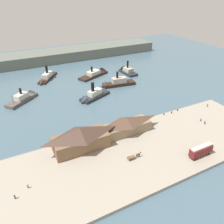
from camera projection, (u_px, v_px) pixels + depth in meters
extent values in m
plane|color=#476070|center=(119.00, 123.00, 101.43)|extent=(320.00, 320.00, 0.00)
cube|color=#9E9384|center=(146.00, 150.00, 84.17)|extent=(110.00, 36.00, 1.20)
cube|color=gray|center=(123.00, 126.00, 98.41)|extent=(110.00, 0.80, 1.00)
cube|color=brown|center=(81.00, 142.00, 82.99)|extent=(20.55, 9.02, 5.55)
pyramid|color=#473328|center=(80.00, 132.00, 80.77)|extent=(20.96, 9.47, 3.40)
cube|color=#847056|center=(126.00, 128.00, 92.26)|extent=(20.49, 7.12, 4.29)
pyramid|color=brown|center=(127.00, 121.00, 90.50)|extent=(20.90, 7.47, 2.78)
cube|color=maroon|center=(201.00, 151.00, 79.26)|extent=(9.30, 2.49, 2.90)
cube|color=beige|center=(202.00, 147.00, 78.41)|extent=(8.93, 1.74, 0.50)
cylinder|color=black|center=(204.00, 150.00, 82.45)|extent=(0.90, 0.18, 0.90)
cylinder|color=black|center=(209.00, 154.00, 80.54)|extent=(0.90, 0.18, 0.90)
cylinder|color=black|center=(191.00, 155.00, 79.87)|extent=(0.90, 0.18, 0.90)
cylinder|color=black|center=(196.00, 160.00, 77.95)|extent=(0.90, 0.18, 0.90)
cube|color=brown|center=(131.00, 157.00, 78.32)|extent=(2.64, 1.26, 0.50)
cylinder|color=#4C3828|center=(129.00, 158.00, 78.61)|extent=(1.20, 0.10, 1.20)
cylinder|color=#4C3828|center=(130.00, 160.00, 77.65)|extent=(1.20, 0.10, 1.20)
ellipsoid|color=#473323|center=(138.00, 155.00, 79.28)|extent=(2.00, 0.70, 0.90)
ellipsoid|color=#473323|center=(141.00, 152.00, 79.44)|extent=(0.70, 0.32, 0.44)
cylinder|color=#473323|center=(139.00, 155.00, 79.97)|extent=(0.16, 0.16, 1.00)
cylinder|color=#473323|center=(140.00, 156.00, 79.66)|extent=(0.16, 0.16, 1.00)
cylinder|color=#473323|center=(136.00, 156.00, 79.49)|extent=(0.16, 0.16, 1.00)
cylinder|color=#473323|center=(137.00, 157.00, 79.18)|extent=(0.16, 0.16, 1.00)
cylinder|color=#3D4C42|center=(207.00, 105.00, 112.43)|extent=(0.42, 0.42, 1.44)
sphere|color=#CCA889|center=(208.00, 104.00, 112.01)|extent=(0.26, 0.26, 0.26)
cylinder|color=#33384C|center=(201.00, 120.00, 100.57)|extent=(0.38, 0.38, 1.30)
sphere|color=#CCA889|center=(201.00, 118.00, 100.18)|extent=(0.24, 0.24, 0.24)
cylinder|color=#6B5B4C|center=(28.00, 186.00, 67.29)|extent=(0.40, 0.40, 1.36)
sphere|color=#CCA889|center=(27.00, 184.00, 66.89)|extent=(0.25, 0.25, 0.25)
cylinder|color=#33384C|center=(205.00, 122.00, 98.44)|extent=(0.44, 0.44, 1.49)
sphere|color=#CCA889|center=(205.00, 121.00, 98.00)|extent=(0.27, 0.27, 0.27)
cylinder|color=#3D4C42|center=(15.00, 197.00, 63.88)|extent=(0.43, 0.43, 1.46)
sphere|color=#CCA889|center=(14.00, 195.00, 63.45)|extent=(0.27, 0.27, 0.27)
cylinder|color=black|center=(172.00, 112.00, 106.85)|extent=(0.44, 0.44, 0.90)
cylinder|color=black|center=(178.00, 110.00, 108.96)|extent=(0.44, 0.44, 0.90)
cylinder|color=black|center=(164.00, 114.00, 105.43)|extent=(0.44, 0.44, 0.90)
cube|color=black|center=(119.00, 84.00, 139.35)|extent=(21.01, 8.53, 1.95)
cone|color=black|center=(104.00, 86.00, 136.42)|extent=(4.35, 5.66, 5.20)
cube|color=#B2A893|center=(119.00, 80.00, 138.08)|extent=(9.51, 5.50, 3.16)
cylinder|color=black|center=(117.00, 75.00, 135.92)|extent=(1.31, 1.31, 4.07)
cube|color=#23282D|center=(95.00, 96.00, 124.41)|extent=(19.35, 12.71, 1.63)
cone|color=#23282D|center=(83.00, 102.00, 118.30)|extent=(5.17, 6.34, 5.49)
cube|color=silver|center=(95.00, 92.00, 123.28)|extent=(8.97, 6.54, 2.87)
cylinder|color=black|center=(93.00, 87.00, 120.33)|extent=(1.76, 1.76, 4.90)
cube|color=#514C47|center=(22.00, 100.00, 119.98)|extent=(18.37, 16.59, 1.79)
cone|color=#514C47|center=(34.00, 93.00, 127.56)|extent=(5.97, 6.22, 5.24)
cube|color=beige|center=(21.00, 96.00, 118.85)|extent=(8.10, 7.67, 2.76)
cylinder|color=black|center=(20.00, 91.00, 117.67)|extent=(1.23, 1.23, 3.07)
cylinder|color=brown|center=(13.00, 99.00, 113.82)|extent=(0.24, 0.24, 4.70)
cube|color=black|center=(93.00, 75.00, 153.24)|extent=(23.82, 15.58, 1.44)
cone|color=black|center=(104.00, 71.00, 161.02)|extent=(6.28, 7.30, 6.15)
cube|color=beige|center=(93.00, 73.00, 152.27)|extent=(10.54, 8.50, 2.47)
cylinder|color=black|center=(92.00, 69.00, 149.88)|extent=(1.25, 1.25, 3.39)
cylinder|color=brown|center=(86.00, 74.00, 147.05)|extent=(0.24, 0.24, 4.68)
cube|color=black|center=(48.00, 78.00, 149.45)|extent=(16.49, 20.10, 1.23)
cone|color=black|center=(41.00, 84.00, 140.37)|extent=(5.90, 5.74, 4.52)
cube|color=beige|center=(47.00, 75.00, 148.42)|extent=(8.79, 10.04, 2.91)
cylinder|color=black|center=(47.00, 69.00, 146.62)|extent=(1.54, 1.54, 4.92)
cube|color=#23282D|center=(128.00, 73.00, 157.97)|extent=(7.47, 15.38, 1.64)
cone|color=#23282D|center=(122.00, 70.00, 163.59)|extent=(6.12, 3.03, 5.98)
cube|color=#B2A893|center=(128.00, 70.00, 156.91)|extent=(5.11, 7.30, 2.63)
cylinder|color=black|center=(128.00, 64.00, 155.71)|extent=(1.27, 1.27, 4.86)
cylinder|color=brown|center=(132.00, 69.00, 152.78)|extent=(0.24, 0.24, 5.67)
cube|color=#60665B|center=(55.00, 56.00, 184.27)|extent=(180.00, 24.00, 8.00)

